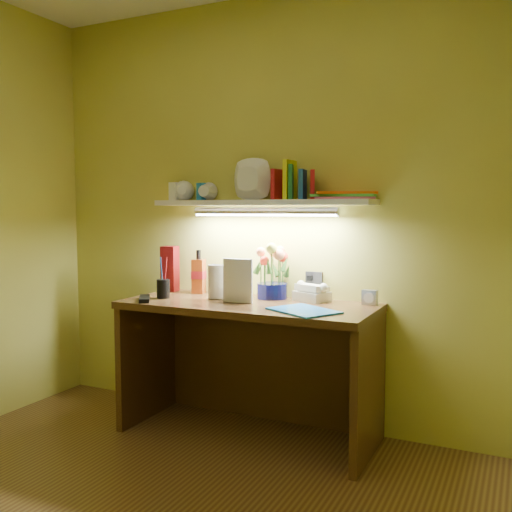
{
  "coord_description": "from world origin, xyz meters",
  "views": [
    {
      "loc": [
        1.38,
        -1.58,
        1.26
      ],
      "look_at": [
        -0.02,
        1.35,
        1.0
      ],
      "focal_mm": 40.0,
      "sensor_mm": 36.0,
      "label": 1
    }
  ],
  "objects_px": {
    "desk": "(248,369)",
    "telephone": "(312,291)",
    "flower_bouquet": "(272,272)",
    "whisky_bottle": "(199,272)",
    "desk_clock": "(370,297)"
  },
  "relations": [
    {
      "from": "flower_bouquet",
      "to": "whisky_bottle",
      "type": "height_order",
      "value": "flower_bouquet"
    },
    {
      "from": "telephone",
      "to": "desk_clock",
      "type": "distance_m",
      "value": 0.32
    },
    {
      "from": "telephone",
      "to": "desk_clock",
      "type": "relative_size",
      "value": 2.24
    },
    {
      "from": "desk_clock",
      "to": "whisky_bottle",
      "type": "bearing_deg",
      "value": -174.21
    },
    {
      "from": "whisky_bottle",
      "to": "desk",
      "type": "bearing_deg",
      "value": -23.15
    },
    {
      "from": "telephone",
      "to": "desk_clock",
      "type": "bearing_deg",
      "value": 25.1
    },
    {
      "from": "desk",
      "to": "whisky_bottle",
      "type": "height_order",
      "value": "whisky_bottle"
    },
    {
      "from": "desk",
      "to": "telephone",
      "type": "bearing_deg",
      "value": 33.72
    },
    {
      "from": "flower_bouquet",
      "to": "telephone",
      "type": "bearing_deg",
      "value": 1.48
    },
    {
      "from": "flower_bouquet",
      "to": "desk",
      "type": "bearing_deg",
      "value": -106.77
    },
    {
      "from": "flower_bouquet",
      "to": "whisky_bottle",
      "type": "xyz_separation_m",
      "value": [
        -0.48,
        -0.01,
        -0.02
      ]
    },
    {
      "from": "desk",
      "to": "telephone",
      "type": "relative_size",
      "value": 7.77
    },
    {
      "from": "desk",
      "to": "flower_bouquet",
      "type": "distance_m",
      "value": 0.57
    },
    {
      "from": "telephone",
      "to": "whisky_bottle",
      "type": "height_order",
      "value": "whisky_bottle"
    },
    {
      "from": "flower_bouquet",
      "to": "telephone",
      "type": "xyz_separation_m",
      "value": [
        0.24,
        0.01,
        -0.1
      ]
    }
  ]
}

